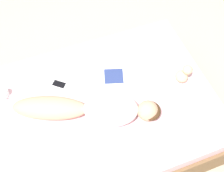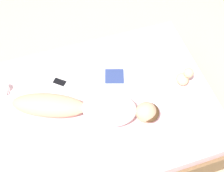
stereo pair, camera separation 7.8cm
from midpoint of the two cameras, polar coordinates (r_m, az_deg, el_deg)
ground_plane at (r=3.33m, az=-2.36°, el=-8.00°), size 12.00×12.00×0.00m
bed at (r=3.10m, az=-2.52°, el=-6.01°), size 1.60×2.30×0.51m
person at (r=2.75m, az=-2.87°, el=-4.05°), size 0.71×1.29×0.21m
open_magazine at (r=3.12m, az=1.15°, el=3.68°), size 0.59×0.41×0.01m
coffee_mug at (r=3.08m, az=-18.27°, el=-0.46°), size 0.11×0.08×0.08m
cell_phone at (r=3.04m, az=-8.82°, el=0.67°), size 0.16×0.16×0.01m
plush_toy at (r=3.03m, az=13.85°, el=1.59°), size 0.13×0.15×0.19m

